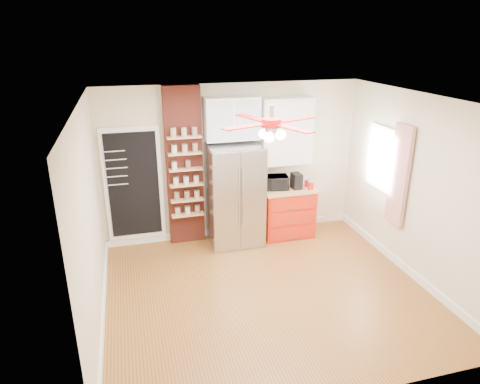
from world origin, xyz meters
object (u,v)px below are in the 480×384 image
object	(u,v)px
red_cabinet	(287,211)
coffee_maker	(296,181)
ceiling_fan	(272,123)
toaster_oven	(275,182)
canister_left	(311,186)
pantry_jar_oats	(174,166)
fridge	(235,195)

from	to	relation	value
red_cabinet	coffee_maker	xyz separation A→B (m)	(0.14, -0.06, 0.59)
red_cabinet	ceiling_fan	xyz separation A→B (m)	(-0.92, -1.68, 1.97)
toaster_oven	canister_left	xyz separation A→B (m)	(0.59, -0.19, -0.05)
red_cabinet	toaster_oven	bearing A→B (deg)	177.30
ceiling_fan	canister_left	xyz separation A→B (m)	(1.28, 1.50, -1.46)
canister_left	pantry_jar_oats	bearing A→B (deg)	173.48
coffee_maker	canister_left	bearing A→B (deg)	-30.19
red_cabinet	coffee_maker	world-z (taller)	coffee_maker
coffee_maker	pantry_jar_oats	bearing A→B (deg)	174.18
ceiling_fan	canister_left	world-z (taller)	ceiling_fan
fridge	ceiling_fan	world-z (taller)	ceiling_fan
fridge	red_cabinet	size ratio (longest dim) A/B	1.86
red_cabinet	pantry_jar_oats	size ratio (longest dim) A/B	7.41
canister_left	red_cabinet	bearing A→B (deg)	153.46
red_cabinet	canister_left	xyz separation A→B (m)	(0.36, -0.18, 0.51)
coffee_maker	pantry_jar_oats	distance (m)	2.13
fridge	canister_left	distance (m)	1.34
pantry_jar_oats	toaster_oven	bearing A→B (deg)	-2.45
red_cabinet	canister_left	bearing A→B (deg)	-26.54
coffee_maker	canister_left	distance (m)	0.26
coffee_maker	canister_left	xyz separation A→B (m)	(0.22, -0.12, -0.07)
toaster_oven	canister_left	world-z (taller)	toaster_oven
ceiling_fan	canister_left	size ratio (longest dim) A/B	10.43
red_cabinet	toaster_oven	distance (m)	0.61
pantry_jar_oats	red_cabinet	bearing A→B (deg)	-2.48
red_cabinet	pantry_jar_oats	world-z (taller)	pantry_jar_oats
coffee_maker	pantry_jar_oats	size ratio (longest dim) A/B	2.17
toaster_oven	ceiling_fan	bearing A→B (deg)	-103.88
toaster_oven	pantry_jar_oats	world-z (taller)	pantry_jar_oats
red_cabinet	ceiling_fan	world-z (taller)	ceiling_fan
pantry_jar_oats	coffee_maker	bearing A→B (deg)	-3.93
fridge	coffee_maker	world-z (taller)	fridge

